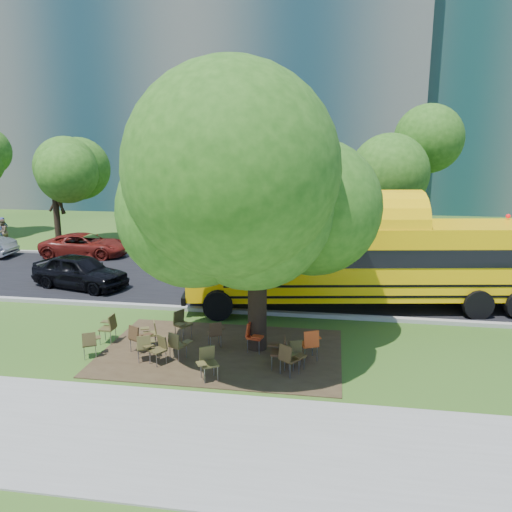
% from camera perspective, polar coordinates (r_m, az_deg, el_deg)
% --- Properties ---
extents(ground, '(160.00, 160.00, 0.00)m').
position_cam_1_polar(ground, '(15.77, -7.12, -9.91)').
color(ground, '#264917').
rests_on(ground, ground).
extents(sidewalk, '(60.00, 4.00, 0.04)m').
position_cam_1_polar(sidewalk, '(11.58, -14.32, -19.13)').
color(sidewalk, gray).
rests_on(sidewalk, ground).
extents(dirt_patch, '(7.00, 4.50, 0.03)m').
position_cam_1_polar(dirt_patch, '(15.08, -3.93, -10.87)').
color(dirt_patch, '#382819').
rests_on(dirt_patch, ground).
extents(asphalt_road, '(80.00, 8.00, 0.04)m').
position_cam_1_polar(asphalt_road, '(22.20, -2.15, -2.98)').
color(asphalt_road, black).
rests_on(asphalt_road, ground).
extents(kerb_near, '(80.00, 0.25, 0.14)m').
position_cam_1_polar(kerb_near, '(18.45, -4.55, -6.18)').
color(kerb_near, gray).
rests_on(kerb_near, ground).
extents(kerb_far, '(80.00, 0.25, 0.14)m').
position_cam_1_polar(kerb_far, '(26.09, -0.42, -0.45)').
color(kerb_far, gray).
rests_on(kerb_far, ground).
extents(building_main, '(38.00, 16.00, 22.00)m').
position_cam_1_polar(building_main, '(51.64, -4.92, 18.29)').
color(building_main, '#62625D').
rests_on(building_main, ground).
extents(bg_tree_0, '(5.20, 5.20, 7.18)m').
position_cam_1_polar(bg_tree_0, '(31.45, -22.23, 9.18)').
color(bg_tree_0, black).
rests_on(bg_tree_0, ground).
extents(bg_tree_2, '(4.80, 4.80, 6.62)m').
position_cam_1_polar(bg_tree_2, '(31.37, -8.11, 9.33)').
color(bg_tree_2, black).
rests_on(bg_tree_2, ground).
extents(bg_tree_3, '(5.60, 5.60, 7.84)m').
position_cam_1_polar(bg_tree_3, '(28.23, 17.08, 10.18)').
color(bg_tree_3, black).
rests_on(bg_tree_3, ground).
extents(main_tree, '(7.14, 7.14, 8.70)m').
position_cam_1_polar(main_tree, '(14.06, 0.16, 8.94)').
color(main_tree, black).
rests_on(main_tree, ground).
extents(school_bus, '(13.25, 4.86, 3.18)m').
position_cam_1_polar(school_bus, '(18.97, 13.93, -0.43)').
color(school_bus, '#F8BA07').
rests_on(school_bus, ground).
extents(chair_0, '(0.55, 0.66, 0.81)m').
position_cam_1_polar(chair_0, '(15.26, -18.43, -9.26)').
color(chair_0, '#473D1E').
rests_on(chair_0, ground).
extents(chair_1, '(0.72, 0.57, 0.87)m').
position_cam_1_polar(chair_1, '(15.19, -13.37, -8.89)').
color(chair_1, '#402916').
rests_on(chair_1, ground).
extents(chair_2, '(0.56, 0.66, 0.82)m').
position_cam_1_polar(chair_2, '(14.59, -12.61, -9.90)').
color(chair_2, '#4D4721').
rests_on(chair_2, ground).
extents(chair_3, '(0.70, 0.55, 0.83)m').
position_cam_1_polar(chair_3, '(14.38, -11.11, -10.16)').
color(chair_3, '#433A1D').
rests_on(chair_3, ground).
extents(chair_4, '(0.69, 0.54, 0.84)m').
position_cam_1_polar(chair_4, '(14.51, -8.98, -9.82)').
color(chair_4, brown).
rests_on(chair_4, ground).
extents(chair_5, '(0.60, 0.74, 0.89)m').
position_cam_1_polar(chair_5, '(13.29, -5.57, -11.77)').
color(chair_5, '#4F4722').
rests_on(chair_5, ground).
extents(chair_6, '(0.59, 0.61, 0.92)m').
position_cam_1_polar(chair_6, '(13.86, 2.80, -10.58)').
color(chair_6, '#3E2416').
rests_on(chair_6, ground).
extents(chair_7, '(0.77, 0.61, 0.90)m').
position_cam_1_polar(chair_7, '(13.45, 3.81, -11.41)').
color(chair_7, '#432F17').
rests_on(chair_7, ground).
extents(chair_8, '(0.53, 0.59, 0.91)m').
position_cam_1_polar(chair_8, '(16.17, -16.43, -7.63)').
color(chair_8, '#46411E').
rests_on(chair_8, ground).
extents(chair_9, '(0.64, 0.55, 0.81)m').
position_cam_1_polar(chair_9, '(15.59, -11.90, -8.38)').
color(chair_9, '#4F4822').
rests_on(chair_9, ground).
extents(chair_10, '(0.61, 0.77, 0.91)m').
position_cam_1_polar(chair_10, '(16.00, -8.55, -7.44)').
color(chair_10, '#504922').
rests_on(chair_10, ground).
extents(chair_11, '(0.56, 0.65, 0.82)m').
position_cam_1_polar(chair_11, '(15.27, -4.64, -8.59)').
color(chair_11, '#412A17').
rests_on(chair_11, ground).
extents(chair_12, '(0.55, 0.70, 0.93)m').
position_cam_1_polar(chair_12, '(14.84, -0.29, -8.89)').
color(chair_12, '#B73413').
rests_on(chair_12, ground).
extents(chair_13, '(0.65, 0.75, 0.95)m').
position_cam_1_polar(chair_13, '(14.36, 6.25, -9.70)').
color(chair_13, '#D14416').
rests_on(chair_13, ground).
extents(chair_14, '(0.53, 0.60, 0.77)m').
position_cam_1_polar(chair_14, '(13.93, 4.60, -10.88)').
color(chair_14, brown).
rests_on(chair_14, ground).
extents(black_car, '(4.56, 2.75, 1.45)m').
position_cam_1_polar(black_car, '(22.47, -19.47, -1.66)').
color(black_car, black).
rests_on(black_car, ground).
extents(bg_car_red, '(4.72, 2.38, 1.28)m').
position_cam_1_polar(bg_car_red, '(28.53, -18.94, 1.18)').
color(bg_car_red, maroon).
rests_on(bg_car_red, ground).
extents(pedestrian_a, '(0.53, 0.66, 1.56)m').
position_cam_1_polar(pedestrian_a, '(34.72, -26.86, 2.70)').
color(pedestrian_a, navy).
rests_on(pedestrian_a, ground).
extents(pedestrian_b, '(0.72, 0.85, 1.55)m').
position_cam_1_polar(pedestrian_b, '(33.95, -26.97, 2.47)').
color(pedestrian_b, brown).
rests_on(pedestrian_b, ground).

